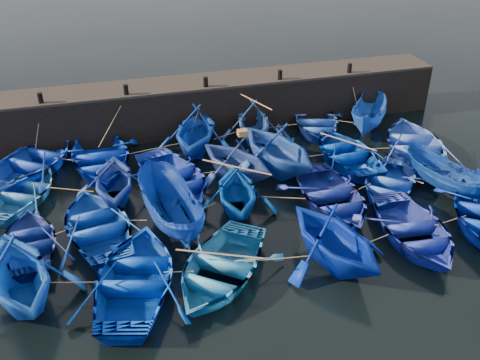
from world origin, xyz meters
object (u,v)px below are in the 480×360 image
object	(u,v)px
boat_13	(30,241)
boat_20	(17,272)
boat_0	(34,160)
wooden_crate	(242,133)
boat_8	(173,177)

from	to	relation	value
boat_13	boat_20	distance (m)	2.85
boat_0	boat_13	xyz separation A→B (m)	(0.12, -6.25, -0.13)
wooden_crate	boat_0	bearing A→B (deg)	160.13
boat_13	wooden_crate	bearing A→B (deg)	-166.39
boat_0	boat_20	distance (m)	9.02
boat_8	wooden_crate	xyz separation A→B (m)	(3.16, -0.01, 1.74)
boat_13	wooden_crate	distance (m)	9.63
boat_8	boat_20	xyz separation A→B (m)	(-5.92, -5.71, 0.66)
boat_20	wooden_crate	xyz separation A→B (m)	(9.08, 5.71, 1.08)
boat_8	wooden_crate	distance (m)	3.61
boat_0	boat_8	xyz separation A→B (m)	(5.93, -3.28, -0.01)
boat_0	boat_8	bearing A→B (deg)	-171.45
boat_13	boat_20	size ratio (longest dim) A/B	0.90
boat_8	boat_20	size ratio (longest dim) A/B	1.15
boat_13	wooden_crate	xyz separation A→B (m)	(8.97, 2.97, 1.86)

